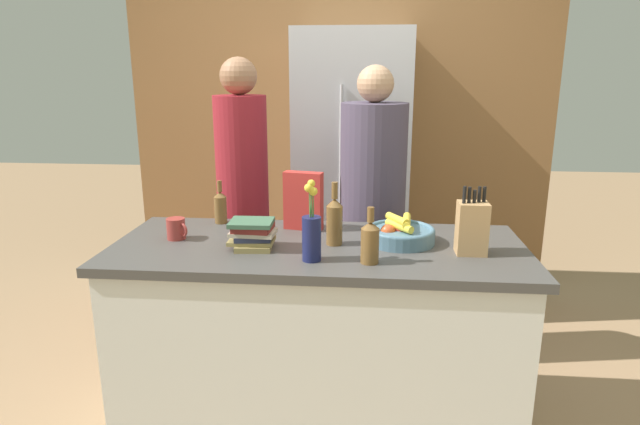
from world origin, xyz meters
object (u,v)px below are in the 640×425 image
at_px(knife_block, 472,227).
at_px(cereal_box, 303,201).
at_px(coffee_mug, 176,229).
at_px(bottle_wine, 370,241).
at_px(person_at_sink, 243,192).
at_px(flower_vase, 312,233).
at_px(fruit_bowl, 400,233).
at_px(person_in_blue, 372,202).
at_px(bottle_vinegar, 334,220).
at_px(book_stack, 253,234).
at_px(bottle_oil, 221,206).
at_px(refrigerator, 351,177).

xyz_separation_m(knife_block, cereal_box, (-0.73, 0.29, 0.03)).
distance_m(coffee_mug, bottle_wine, 0.90).
distance_m(cereal_box, person_at_sink, 0.60).
bearing_deg(knife_block, flower_vase, -167.62).
relative_size(fruit_bowl, person_in_blue, 0.18).
bearing_deg(knife_block, bottle_vinegar, 172.95).
bearing_deg(knife_block, coffee_mug, 176.38).
bearing_deg(book_stack, person_in_blue, 55.84).
distance_m(flower_vase, book_stack, 0.30).
height_order(fruit_bowl, bottle_oil, bottle_oil).
height_order(book_stack, bottle_vinegar, bottle_vinegar).
xyz_separation_m(refrigerator, cereal_box, (-0.19, -1.11, 0.10)).
bearing_deg(book_stack, person_at_sink, 106.12).
bearing_deg(cereal_box, person_at_sink, 131.96).
distance_m(refrigerator, flower_vase, 1.54).
height_order(flower_vase, bottle_wine, flower_vase).
xyz_separation_m(coffee_mug, bottle_vinegar, (0.71, -0.01, 0.06)).
relative_size(fruit_bowl, knife_block, 1.03).
height_order(refrigerator, bottle_wine, refrigerator).
xyz_separation_m(flower_vase, bottle_wine, (0.23, -0.01, -0.02)).
bearing_deg(person_at_sink, person_in_blue, -23.34).
xyz_separation_m(bottle_oil, person_in_blue, (0.76, 0.38, -0.06)).
bearing_deg(flower_vase, bottle_vinegar, 70.03).
distance_m(cereal_box, bottle_wine, 0.54).
bearing_deg(refrigerator, flower_vase, -94.01).
bearing_deg(fruit_bowl, bottle_vinegar, -170.18).
xyz_separation_m(cereal_box, bottle_vinegar, (0.16, -0.22, -0.03)).
distance_m(knife_block, person_at_sink, 1.35).
xyz_separation_m(refrigerator, coffee_mug, (-0.74, -1.32, 0.01)).
relative_size(fruit_bowl, bottle_oil, 1.39).
xyz_separation_m(bottle_wine, person_in_blue, (0.02, 0.89, -0.06)).
bearing_deg(flower_vase, bottle_wine, -1.89).
bearing_deg(bottle_oil, person_at_sink, 86.06).
relative_size(knife_block, book_stack, 1.42).
bearing_deg(bottle_wine, refrigerator, 94.57).
distance_m(knife_block, coffee_mug, 1.29).
distance_m(refrigerator, coffee_mug, 1.51).
relative_size(knife_block, bottle_oil, 1.34).
height_order(bottle_vinegar, person_at_sink, person_at_sink).
xyz_separation_m(fruit_bowl, bottle_vinegar, (-0.29, -0.05, 0.07)).
xyz_separation_m(flower_vase, person_in_blue, (0.25, 0.88, -0.09)).
height_order(book_stack, bottle_wine, bottle_wine).
height_order(bottle_oil, bottle_wine, bottle_wine).
relative_size(refrigerator, flower_vase, 5.79).
bearing_deg(flower_vase, person_in_blue, 74.33).
relative_size(fruit_bowl, bottle_wine, 1.31).
height_order(bottle_oil, bottle_vinegar, bottle_vinegar).
distance_m(flower_vase, bottle_oil, 0.71).
xyz_separation_m(refrigerator, book_stack, (-0.37, -1.41, 0.02)).
xyz_separation_m(cereal_box, bottle_wine, (0.32, -0.44, -0.05)).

